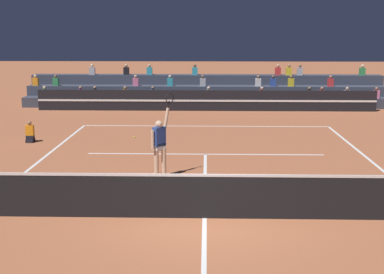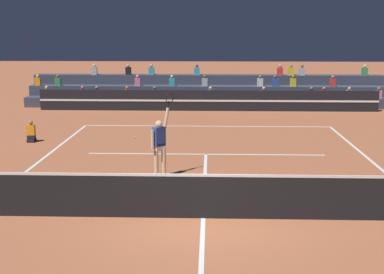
# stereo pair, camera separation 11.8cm
# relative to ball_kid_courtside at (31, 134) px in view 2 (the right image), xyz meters

# --- Properties ---
(ground_plane) EXTENTS (120.00, 120.00, 0.00)m
(ground_plane) POSITION_rel_ball_kid_courtside_xyz_m (6.77, -8.26, -0.33)
(ground_plane) COLOR #AD603D
(court_lines) EXTENTS (11.10, 23.90, 0.01)m
(court_lines) POSITION_rel_ball_kid_courtside_xyz_m (6.77, -8.26, -0.33)
(court_lines) COLOR white
(court_lines) RESTS_ON ground
(tennis_net) EXTENTS (12.00, 0.10, 1.10)m
(tennis_net) POSITION_rel_ball_kid_courtside_xyz_m (6.77, -8.26, 0.21)
(tennis_net) COLOR black
(tennis_net) RESTS_ON ground
(sponsor_banner_wall) EXTENTS (18.00, 0.26, 1.10)m
(sponsor_banner_wall) POSITION_rel_ball_kid_courtside_xyz_m (6.77, 8.28, 0.22)
(sponsor_banner_wall) COLOR black
(sponsor_banner_wall) RESTS_ON ground
(bleacher_stand) EXTENTS (20.44, 2.85, 2.28)m
(bleacher_stand) POSITION_rel_ball_kid_courtside_xyz_m (6.78, 10.81, 0.32)
(bleacher_stand) COLOR #383D4C
(bleacher_stand) RESTS_ON ground
(ball_kid_courtside) EXTENTS (0.30, 0.36, 0.84)m
(ball_kid_courtside) POSITION_rel_ball_kid_courtside_xyz_m (0.00, 0.00, 0.00)
(ball_kid_courtside) COLOR black
(ball_kid_courtside) RESTS_ON ground
(tennis_player) EXTENTS (0.68, 0.65, 2.50)m
(tennis_player) POSITION_rel_ball_kid_courtside_xyz_m (5.45, -4.86, 0.66)
(tennis_player) COLOR beige
(tennis_player) RESTS_ON ground
(tennis_ball) EXTENTS (0.07, 0.07, 0.07)m
(tennis_ball) POSITION_rel_ball_kid_courtside_xyz_m (3.91, 0.91, -0.30)
(tennis_ball) COLOR #C6DB33
(tennis_ball) RESTS_ON ground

